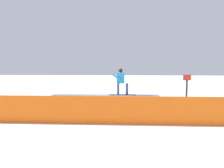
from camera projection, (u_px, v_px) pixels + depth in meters
name	position (u px, v px, depth m)	size (l,w,h in m)	color
ground_plane	(105.00, 108.00, 9.89)	(120.00, 120.00, 0.00)	white
grind_box	(105.00, 102.00, 9.87)	(5.62, 0.84, 0.69)	#1A232B
snowboarder	(121.00, 81.00, 9.74)	(1.43, 0.47, 1.39)	black
safety_fence	(94.00, 110.00, 6.87)	(10.61, 0.06, 1.04)	orange
trail_marker	(187.00, 90.00, 9.95)	(0.40, 0.10, 1.74)	#262628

